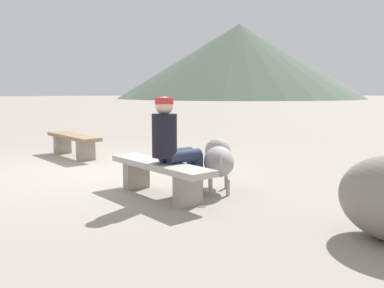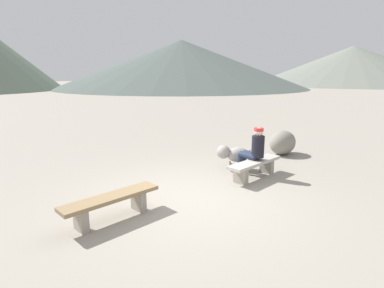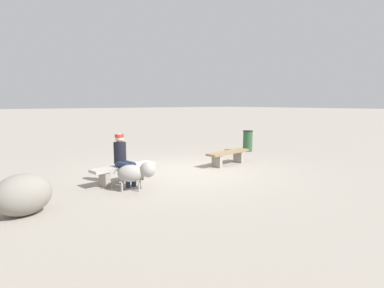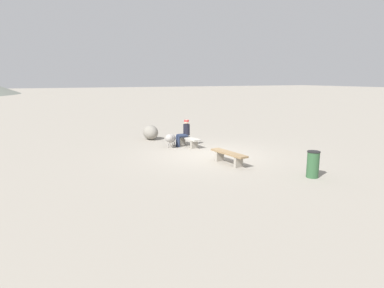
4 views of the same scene
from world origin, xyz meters
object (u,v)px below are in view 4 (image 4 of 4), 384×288
Objects in this scene: bench_right at (188,140)px; seated_person at (184,131)px; trash_bin at (313,164)px; boulder at (150,132)px; bench_left at (229,155)px; dog at (170,138)px.

bench_right is 1.41× the size of seated_person.
trash_bin is (-6.21, -1.59, -0.26)m from seated_person.
seated_person is 1.25× the size of boulder.
bench_right is at bearing -7.24° from bench_left.
dog is at bearing 20.09° from trash_bin.
seated_person is at bearing 14.37° from trash_bin.
trash_bin reaches higher than boulder.
bench_left is 3.66m from seated_person.
trash_bin is 8.83m from boulder.
seated_person reaches higher than boulder.
seated_person is 1.44× the size of trash_bin.
boulder is (2.28, 0.85, -0.31)m from seated_person.
bench_right is 1.76× the size of boulder.
boulder is at bearing 2.20° from bench_left.
trash_bin is 0.87× the size of boulder.
bench_left is 6.00m from boulder.
dog is at bearing 5.23° from bench_left.
dog is (3.65, 0.79, 0.10)m from bench_left.
bench_left reaches higher than bench_right.
boulder is (8.49, 2.44, -0.05)m from trash_bin.
bench_left is 2.96m from trash_bin.
seated_person reaches higher than dog.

